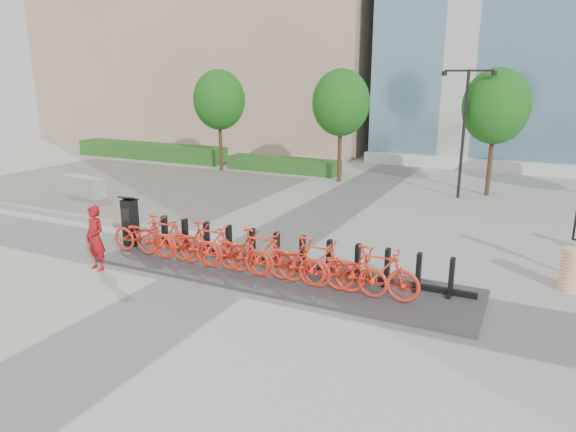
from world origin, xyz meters
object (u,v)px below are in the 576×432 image
at_px(construction_barrel, 572,270).
at_px(jersey_barrier, 84,186).
at_px(worker_red, 95,238).
at_px(kiosk, 130,222).
at_px(bike_0, 143,236).

xyz_separation_m(construction_barrel, jersey_barrier, (-17.47, 2.05, -0.09)).
bearing_deg(worker_red, kiosk, 113.37).
bearing_deg(construction_barrel, worker_red, -160.60).
distance_m(bike_0, worker_red, 1.33).
bearing_deg(bike_0, worker_red, 161.47).
height_order(construction_barrel, jersey_barrier, construction_barrel).
height_order(worker_red, jersey_barrier, worker_red).
bearing_deg(bike_0, jersey_barrier, 57.29).
height_order(kiosk, construction_barrel, kiosk).
relative_size(kiosk, construction_barrel, 1.47).
relative_size(bike_0, worker_red, 1.19).
xyz_separation_m(bike_0, worker_red, (-0.42, -1.24, 0.23)).
relative_size(worker_red, construction_barrel, 1.68).
relative_size(construction_barrel, jersey_barrier, 0.47).
distance_m(bike_0, jersey_barrier, 8.50).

